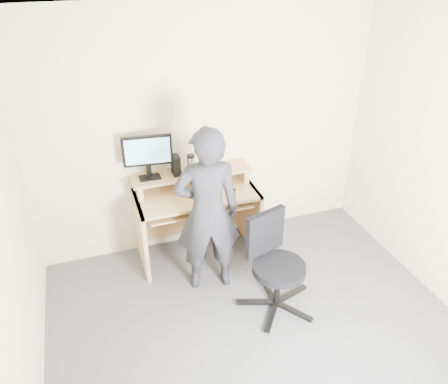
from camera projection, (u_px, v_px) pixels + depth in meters
ground at (271, 353)px, 3.55m from camera, size 3.50×3.50×0.00m
back_wall at (206, 132)px, 4.36m from camera, size 3.50×0.02×2.50m
ceiling at (297, 32)px, 2.29m from camera, size 3.50×3.50×0.02m
desk at (195, 206)px, 4.47m from camera, size 1.20×0.60×0.91m
monitor at (147, 153)px, 4.10m from camera, size 0.47×0.13×0.44m
external_drive at (176, 165)px, 4.26m from camera, size 0.08×0.13×0.20m
travel_mug at (191, 165)px, 4.28m from camera, size 0.10×0.10×0.18m
smartphone at (212, 170)px, 4.37m from camera, size 0.10×0.14×0.01m
charger at (176, 175)px, 4.25m from camera, size 0.05×0.04×0.03m
headphones at (172, 171)px, 4.35m from camera, size 0.20×0.20×0.06m
keyboard at (198, 205)px, 4.27m from camera, size 0.47×0.21×0.03m
mouse at (231, 190)px, 4.31m from camera, size 0.10×0.07×0.04m
office_chair at (274, 260)px, 3.82m from camera, size 0.71×0.68×0.89m
person at (207, 212)px, 3.88m from camera, size 0.64×0.47×1.63m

